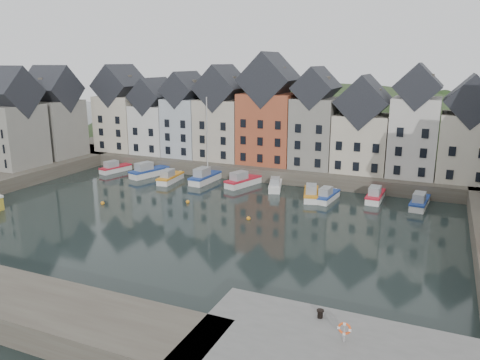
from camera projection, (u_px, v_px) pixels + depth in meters
The scene contains 18 objects.
ground at pixel (183, 226), 53.48m from camera, with size 260.00×260.00×0.00m, color black.
far_quay at pixel (272, 165), 79.89m from camera, with size 90.00×16.00×2.00m, color #494238.
hillside at pixel (309, 223), 107.66m from camera, with size 153.60×70.40×64.00m.
far_terrace at pixel (288, 122), 74.93m from camera, with size 72.37×8.16×17.78m.
left_terrace at pixel (34, 120), 77.22m from camera, with size 7.65×17.00×15.69m.
mooring_buoys at pixel (177, 207), 59.73m from camera, with size 20.50×5.50×0.50m.
boat_a at pixel (115, 168), 79.38m from camera, with size 3.03×6.00×2.21m.
boat_b at pixel (148, 172), 76.35m from camera, with size 4.01×7.25×2.66m.
boat_c at pixel (170, 178), 72.75m from camera, with size 2.39×6.22×2.33m.
boat_d at pixel (205, 177), 72.57m from camera, with size 2.57×7.08×13.31m.
boat_e at pixel (242, 181), 70.54m from camera, with size 3.97×6.89×2.53m.
boat_f at pixel (275, 185), 68.47m from camera, with size 3.14×5.77×2.12m.
boat_g at pixel (311, 194), 63.88m from camera, with size 3.37×6.42×2.36m.
boat_h at pixel (327, 196), 63.04m from camera, with size 2.33×5.79×2.17m.
boat_i at pixel (375, 196), 63.03m from camera, with size 2.01×6.10×2.33m.
boat_j at pixel (419, 202), 60.07m from camera, with size 2.38×6.19×2.33m.
mooring_bollard at pixel (320, 313), 30.52m from camera, with size 0.48×0.48×0.56m.
life_ring_post at pixel (344, 329), 27.74m from camera, with size 0.80×0.17×1.30m.
Camera 1 is at (26.13, -43.74, 18.29)m, focal length 35.00 mm.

